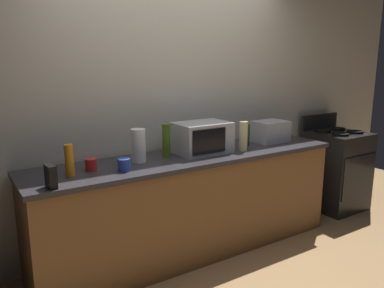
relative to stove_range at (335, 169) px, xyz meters
The scene contains 14 objects.
ground_plane 2.09m from the stove_range, 168.70° to the right, with size 8.00×8.00×0.00m, color #A87F51.
back_wall 2.23m from the stove_range, 168.41° to the left, with size 6.40×0.10×2.70m, color beige.
counter_run 2.00m from the stove_range, behind, with size 2.84×0.64×0.90m.
stove_range is the anchor object (origin of this frame).
microwave 1.95m from the stove_range, behind, with size 0.48×0.35×0.27m.
toaster_oven 1.16m from the stove_range, behind, with size 0.34×0.26×0.21m, color #B7BABF.
paper_towel_roll 2.55m from the stove_range, behind, with size 0.12×0.12×0.27m, color white.
cordless_phone 3.28m from the stove_range, behind, with size 0.05×0.11×0.15m, color black.
bottle_hand_soap 1.62m from the stove_range, behind, with size 0.08×0.08×0.27m, color beige.
bottle_olive_oil 2.29m from the stove_range, behind, with size 0.07×0.07×0.28m, color #4C6B19.
bottle_wine 1.46m from the stove_range, behind, with size 0.06×0.06×0.21m, color #1E3F19.
bottle_dish_soap 3.11m from the stove_range, behind, with size 0.06×0.06×0.23m, color orange.
mug_blue 2.73m from the stove_range, behind, with size 0.10×0.10×0.09m, color #2D4CB2.
mug_red 2.93m from the stove_range, behind, with size 0.09×0.09×0.09m, color red.
Camera 1 is at (-1.74, -2.30, 1.70)m, focal length 35.66 mm.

